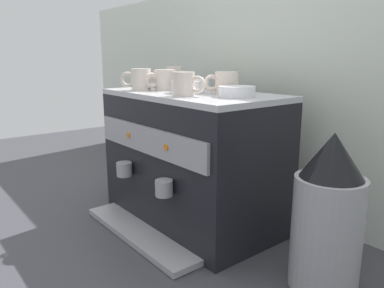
{
  "coord_description": "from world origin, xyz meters",
  "views": [
    {
      "loc": [
        1.03,
        -0.82,
        0.6
      ],
      "look_at": [
        0.0,
        0.0,
        0.29
      ],
      "focal_mm": 34.84,
      "sensor_mm": 36.0,
      "label": 1
    }
  ],
  "objects_px": {
    "coffee_grinder": "(328,216)",
    "ceramic_cup_3": "(165,80)",
    "ceramic_cup_1": "(164,80)",
    "milk_pitcher": "(125,174)",
    "ceramic_cup_0": "(185,84)",
    "ceramic_bowl_1": "(237,92)",
    "ceramic_bowl_2": "(188,87)",
    "espresso_machine": "(191,159)",
    "ceramic_bowl_0": "(196,85)",
    "ceramic_cup_2": "(225,83)",
    "ceramic_cup_4": "(140,79)",
    "ceramic_cup_5": "(174,76)"
  },
  "relations": [
    {
      "from": "coffee_grinder",
      "to": "ceramic_cup_3",
      "type": "bearing_deg",
      "value": 178.72
    },
    {
      "from": "ceramic_cup_1",
      "to": "milk_pitcher",
      "type": "height_order",
      "value": "ceramic_cup_1"
    },
    {
      "from": "ceramic_cup_0",
      "to": "ceramic_cup_3",
      "type": "xyz_separation_m",
      "value": [
        -0.29,
        0.12,
        -0.01
      ]
    },
    {
      "from": "ceramic_bowl_1",
      "to": "coffee_grinder",
      "type": "distance_m",
      "value": 0.45
    },
    {
      "from": "ceramic_bowl_2",
      "to": "coffee_grinder",
      "type": "distance_m",
      "value": 0.62
    },
    {
      "from": "ceramic_bowl_1",
      "to": "coffee_grinder",
      "type": "relative_size",
      "value": 0.27
    },
    {
      "from": "ceramic_cup_0",
      "to": "coffee_grinder",
      "type": "relative_size",
      "value": 0.25
    },
    {
      "from": "espresso_machine",
      "to": "ceramic_cup_1",
      "type": "bearing_deg",
      "value": -168.6
    },
    {
      "from": "ceramic_bowl_0",
      "to": "ceramic_cup_3",
      "type": "bearing_deg",
      "value": -148.79
    },
    {
      "from": "ceramic_cup_3",
      "to": "ceramic_bowl_2",
      "type": "height_order",
      "value": "ceramic_cup_3"
    },
    {
      "from": "coffee_grinder",
      "to": "milk_pitcher",
      "type": "distance_m",
      "value": 1.02
    },
    {
      "from": "ceramic_cup_2",
      "to": "ceramic_cup_4",
      "type": "distance_m",
      "value": 0.34
    },
    {
      "from": "ceramic_cup_4",
      "to": "coffee_grinder",
      "type": "bearing_deg",
      "value": 8.54
    },
    {
      "from": "ceramic_cup_1",
      "to": "espresso_machine",
      "type": "bearing_deg",
      "value": 11.4
    },
    {
      "from": "ceramic_cup_0",
      "to": "ceramic_bowl_1",
      "type": "relative_size",
      "value": 0.93
    },
    {
      "from": "ceramic_cup_3",
      "to": "ceramic_cup_5",
      "type": "bearing_deg",
      "value": 123.26
    },
    {
      "from": "ceramic_cup_2",
      "to": "ceramic_bowl_2",
      "type": "relative_size",
      "value": 1.01
    },
    {
      "from": "ceramic_cup_2",
      "to": "ceramic_cup_4",
      "type": "bearing_deg",
      "value": -152.92
    },
    {
      "from": "ceramic_cup_3",
      "to": "ceramic_cup_4",
      "type": "distance_m",
      "value": 0.13
    },
    {
      "from": "ceramic_cup_1",
      "to": "coffee_grinder",
      "type": "height_order",
      "value": "ceramic_cup_1"
    },
    {
      "from": "espresso_machine",
      "to": "coffee_grinder",
      "type": "relative_size",
      "value": 1.57
    },
    {
      "from": "ceramic_bowl_0",
      "to": "ceramic_cup_5",
      "type": "bearing_deg",
      "value": 173.98
    },
    {
      "from": "ceramic_cup_4",
      "to": "ceramic_bowl_0",
      "type": "xyz_separation_m",
      "value": [
        0.09,
        0.2,
        -0.02
      ]
    },
    {
      "from": "ceramic_cup_1",
      "to": "milk_pitcher",
      "type": "distance_m",
      "value": 0.56
    },
    {
      "from": "ceramic_cup_0",
      "to": "ceramic_bowl_0",
      "type": "height_order",
      "value": "ceramic_cup_0"
    },
    {
      "from": "ceramic_bowl_0",
      "to": "ceramic_cup_1",
      "type": "bearing_deg",
      "value": -106.27
    },
    {
      "from": "ceramic_bowl_0",
      "to": "coffee_grinder",
      "type": "xyz_separation_m",
      "value": [
        0.65,
        -0.09,
        -0.3
      ]
    },
    {
      "from": "ceramic_cup_2",
      "to": "ceramic_bowl_2",
      "type": "height_order",
      "value": "ceramic_cup_2"
    },
    {
      "from": "coffee_grinder",
      "to": "ceramic_cup_2",
      "type": "bearing_deg",
      "value": 174.48
    },
    {
      "from": "ceramic_cup_4",
      "to": "milk_pitcher",
      "type": "xyz_separation_m",
      "value": [
        -0.28,
        0.07,
        -0.45
      ]
    },
    {
      "from": "ceramic_cup_3",
      "to": "ceramic_cup_5",
      "type": "relative_size",
      "value": 0.96
    },
    {
      "from": "ceramic_cup_0",
      "to": "ceramic_bowl_2",
      "type": "bearing_deg",
      "value": 137.1
    },
    {
      "from": "ceramic_cup_1",
      "to": "coffee_grinder",
      "type": "relative_size",
      "value": 0.28
    },
    {
      "from": "ceramic_cup_4",
      "to": "coffee_grinder",
      "type": "relative_size",
      "value": 0.24
    },
    {
      "from": "espresso_machine",
      "to": "ceramic_cup_1",
      "type": "height_order",
      "value": "ceramic_cup_1"
    },
    {
      "from": "ceramic_cup_1",
      "to": "ceramic_cup_4",
      "type": "distance_m",
      "value": 0.09
    },
    {
      "from": "coffee_grinder",
      "to": "ceramic_bowl_0",
      "type": "bearing_deg",
      "value": 172.4
    },
    {
      "from": "espresso_machine",
      "to": "ceramic_cup_2",
      "type": "height_order",
      "value": "ceramic_cup_2"
    },
    {
      "from": "ceramic_cup_4",
      "to": "ceramic_bowl_1",
      "type": "xyz_separation_m",
      "value": [
        0.39,
        0.11,
        -0.02
      ]
    },
    {
      "from": "ceramic_bowl_2",
      "to": "espresso_machine",
      "type": "bearing_deg",
      "value": 114.49
    },
    {
      "from": "ceramic_cup_3",
      "to": "milk_pitcher",
      "type": "height_order",
      "value": "ceramic_cup_3"
    },
    {
      "from": "ceramic_cup_3",
      "to": "coffee_grinder",
      "type": "relative_size",
      "value": 0.25
    },
    {
      "from": "ceramic_cup_4",
      "to": "milk_pitcher",
      "type": "relative_size",
      "value": 0.74
    },
    {
      "from": "ceramic_cup_0",
      "to": "ceramic_cup_3",
      "type": "distance_m",
      "value": 0.32
    },
    {
      "from": "ceramic_bowl_0",
      "to": "ceramic_bowl_1",
      "type": "height_order",
      "value": "ceramic_bowl_1"
    },
    {
      "from": "espresso_machine",
      "to": "ceramic_cup_1",
      "type": "relative_size",
      "value": 5.63
    },
    {
      "from": "ceramic_cup_1",
      "to": "ceramic_bowl_2",
      "type": "height_order",
      "value": "ceramic_cup_1"
    },
    {
      "from": "ceramic_bowl_1",
      "to": "ceramic_bowl_2",
      "type": "distance_m",
      "value": 0.2
    },
    {
      "from": "espresso_machine",
      "to": "ceramic_bowl_1",
      "type": "relative_size",
      "value": 5.78
    },
    {
      "from": "ceramic_cup_1",
      "to": "ceramic_cup_3",
      "type": "height_order",
      "value": "ceramic_cup_1"
    }
  ]
}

